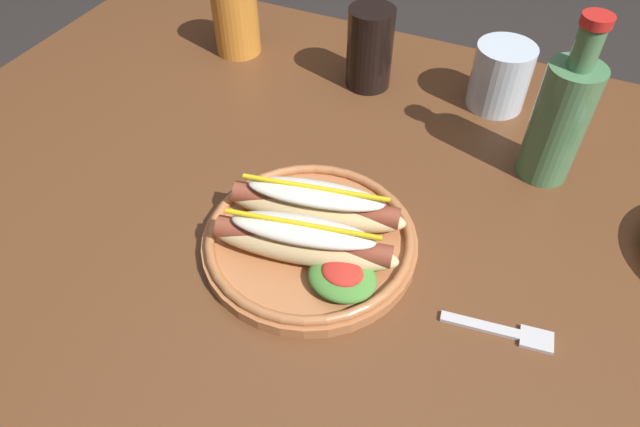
% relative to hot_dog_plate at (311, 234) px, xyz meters
% --- Properties ---
extents(dining_table, '(1.43, 0.94, 0.74)m').
position_rel_hot_dog_plate_xyz_m(dining_table, '(0.05, 0.08, -0.12)').
color(dining_table, brown).
rests_on(dining_table, ground_plane).
extents(hot_dog_plate, '(0.26, 0.26, 0.08)m').
position_rel_hot_dog_plate_xyz_m(hot_dog_plate, '(0.00, 0.00, 0.00)').
color(hot_dog_plate, '#B77042').
rests_on(hot_dog_plate, dining_table).
extents(fork, '(0.12, 0.03, 0.00)m').
position_rel_hot_dog_plate_xyz_m(fork, '(0.24, -0.02, -0.02)').
color(fork, silver).
rests_on(fork, dining_table).
extents(soda_cup, '(0.07, 0.07, 0.13)m').
position_rel_hot_dog_plate_xyz_m(soda_cup, '(-0.07, 0.36, 0.04)').
color(soda_cup, black).
rests_on(soda_cup, dining_table).
extents(water_cup, '(0.09, 0.09, 0.10)m').
position_rel_hot_dog_plate_xyz_m(water_cup, '(0.14, 0.39, 0.02)').
color(water_cup, silver).
rests_on(water_cup, dining_table).
extents(extra_cup, '(0.08, 0.08, 0.13)m').
position_rel_hot_dog_plate_xyz_m(extra_cup, '(-0.32, 0.37, 0.04)').
color(extra_cup, orange).
rests_on(extra_cup, dining_table).
extents(glass_bottle, '(0.07, 0.07, 0.23)m').
position_rel_hot_dog_plate_xyz_m(glass_bottle, '(0.23, 0.26, 0.07)').
color(glass_bottle, '#4C7F51').
rests_on(glass_bottle, dining_table).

